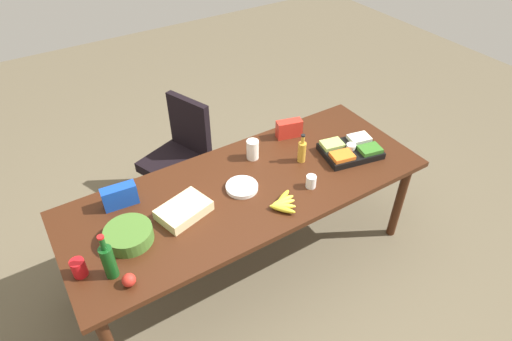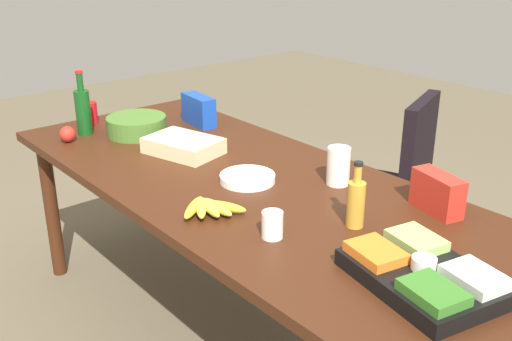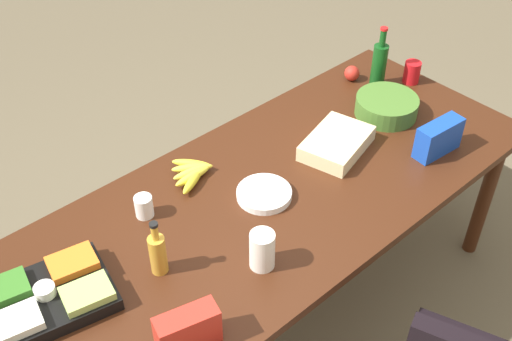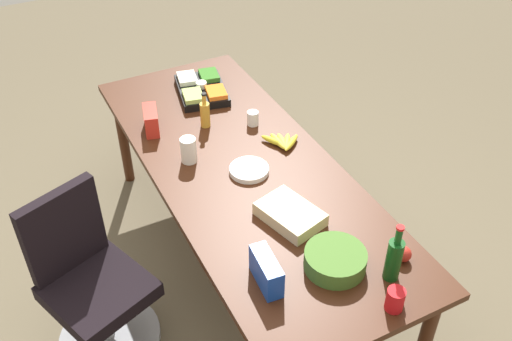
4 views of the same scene
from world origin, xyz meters
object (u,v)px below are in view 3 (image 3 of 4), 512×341
at_px(salad_bowl, 386,106).
at_px(apple_red, 352,73).
at_px(conference_table, 256,216).
at_px(sheet_cake, 337,143).
at_px(wine_bottle, 379,64).
at_px(paper_cup, 144,206).
at_px(dressing_bottle, 158,253).
at_px(paper_plate_stack, 264,194).
at_px(chip_bag_red, 188,330).
at_px(red_solo_cup, 412,72).
at_px(mayo_jar, 262,250).
at_px(chip_bag_blue, 439,138).
at_px(banana_bunch, 192,172).
at_px(veggie_tray, 47,297).

xyz_separation_m(salad_bowl, apple_red, (-0.11, -0.31, -0.01)).
xyz_separation_m(conference_table, sheet_cake, (-0.49, -0.02, 0.11)).
xyz_separation_m(wine_bottle, paper_cup, (1.38, -0.00, -0.08)).
height_order(wine_bottle, dressing_bottle, wine_bottle).
height_order(paper_plate_stack, dressing_bottle, dressing_bottle).
bearing_deg(chip_bag_red, dressing_bottle, -109.28).
distance_m(red_solo_cup, apple_red, 0.29).
bearing_deg(conference_table, sheet_cake, -177.92).
height_order(salad_bowl, mayo_jar, mayo_jar).
relative_size(sheet_cake, paper_plate_stack, 1.45).
bearing_deg(dressing_bottle, chip_bag_blue, 168.77).
bearing_deg(banana_bunch, mayo_jar, 78.65).
bearing_deg(chip_bag_red, banana_bunch, -128.48).
height_order(conference_table, dressing_bottle, dressing_bottle).
bearing_deg(veggie_tray, paper_plate_stack, 173.96).
distance_m(dressing_bottle, chip_bag_blue, 1.30).
relative_size(veggie_tray, wine_bottle, 1.51).
bearing_deg(veggie_tray, conference_table, 173.20).
bearing_deg(banana_bunch, apple_red, -176.91).
height_order(salad_bowl, chip_bag_blue, chip_bag_blue).
relative_size(sheet_cake, mayo_jar, 2.12).
height_order(paper_plate_stack, apple_red, apple_red).
distance_m(salad_bowl, paper_cup, 1.23).
distance_m(sheet_cake, mayo_jar, 0.73).
bearing_deg(banana_bunch, chip_bag_red, 51.52).
height_order(paper_cup, chip_bag_red, chip_bag_red).
bearing_deg(dressing_bottle, wine_bottle, -170.01).
relative_size(dressing_bottle, paper_cup, 2.57).
height_order(dressing_bottle, mayo_jar, dressing_bottle).
distance_m(paper_plate_stack, paper_cup, 0.47).
bearing_deg(paper_plate_stack, dressing_bottle, 3.67).
distance_m(veggie_tray, paper_cup, 0.50).
xyz_separation_m(paper_plate_stack, apple_red, (-0.91, -0.34, 0.02)).
xyz_separation_m(conference_table, chip_bag_blue, (-0.79, 0.28, 0.15)).
relative_size(banana_bunch, mayo_jar, 1.46).
xyz_separation_m(veggie_tray, banana_bunch, (-0.75, -0.19, -0.01)).
relative_size(red_solo_cup, chip_bag_red, 0.55).
distance_m(wine_bottle, paper_cup, 1.38).
distance_m(paper_plate_stack, apple_red, 0.97).
bearing_deg(conference_table, banana_bunch, -73.52).
xyz_separation_m(wine_bottle, apple_red, (0.06, -0.11, -0.08)).
height_order(conference_table, red_solo_cup, red_solo_cup).
bearing_deg(paper_plate_stack, sheet_cake, -178.47).
distance_m(veggie_tray, salad_bowl, 1.69).
bearing_deg(paper_cup, paper_plate_stack, 150.59).
bearing_deg(sheet_cake, chip_bag_blue, 135.94).
xyz_separation_m(paper_cup, chip_bag_red, (0.23, 0.57, 0.02)).
xyz_separation_m(paper_plate_stack, dressing_bottle, (0.53, 0.03, 0.07)).
bearing_deg(chip_bag_red, wine_bottle, -160.42).
relative_size(conference_table, salad_bowl, 8.79).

